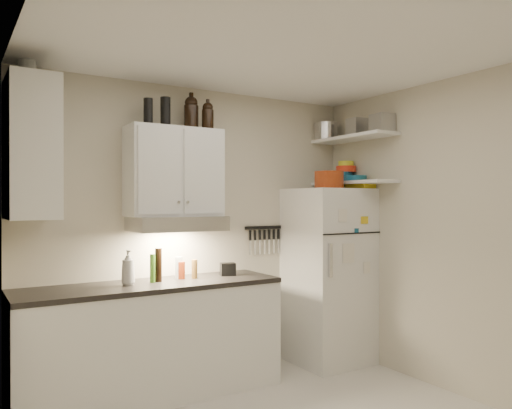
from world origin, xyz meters
TOP-DOWN VIEW (x-y plane):
  - ceiling at (0.00, 0.00)m, footprint 3.20×3.00m
  - back_wall at (0.00, 1.51)m, footprint 3.20×0.02m
  - left_wall at (-1.61, 0.00)m, footprint 0.02×3.00m
  - right_wall at (1.61, 0.00)m, footprint 0.02×3.00m
  - base_cabinet at (-0.55, 1.20)m, footprint 2.10×0.60m
  - countertop at (-0.55, 1.20)m, footprint 2.10×0.62m
  - upper_cabinet at (-0.30, 1.33)m, footprint 0.80×0.33m
  - side_cabinet at (-1.44, 1.20)m, footprint 0.33×0.55m
  - range_hood at (-0.30, 1.27)m, footprint 0.76×0.46m
  - fridge at (1.25, 1.16)m, footprint 0.70×0.68m
  - shelf_hi at (1.45, 1.02)m, footprint 0.30×0.95m
  - shelf_lo at (1.45, 1.02)m, footprint 0.30×0.95m
  - knife_strip at (0.70, 1.49)m, footprint 0.42×0.02m
  - dutch_oven at (1.11, 0.98)m, footprint 0.34×0.34m
  - book_stack at (1.48, 0.96)m, footprint 0.22×0.26m
  - spice_jar at (1.30, 1.17)m, footprint 0.07×0.07m
  - stock_pot at (1.41, 1.39)m, footprint 0.25×0.25m
  - tin_a at (1.51, 1.02)m, footprint 0.19×0.17m
  - tin_b at (1.51, 0.70)m, footprint 0.19×0.19m
  - bowl_teal at (1.48, 1.25)m, footprint 0.25×0.25m
  - bowl_orange at (1.51, 1.19)m, footprint 0.20×0.20m
  - bowl_yellow at (1.51, 1.19)m, footprint 0.16×0.16m
  - plates at (1.47, 1.01)m, footprint 0.28×0.28m
  - growler_a at (-0.13, 1.35)m, footprint 0.15×0.15m
  - growler_b at (-0.02, 1.26)m, footprint 0.11×0.11m
  - thermos_a at (-0.39, 1.30)m, footprint 0.10×0.10m
  - thermos_b at (-0.55, 1.27)m, footprint 0.09×0.09m
  - side_jar at (-1.45, 1.32)m, footprint 0.16×0.16m
  - soap_bottle at (-0.74, 1.20)m, footprint 0.13×0.13m
  - pepper_mill at (-0.15, 1.24)m, footprint 0.07×0.07m
  - oil_bottle at (-0.53, 1.23)m, footprint 0.06×0.06m
  - vinegar_bottle at (-0.48, 1.24)m, footprint 0.07×0.07m
  - clear_bottle at (-0.28, 1.29)m, footprint 0.08×0.08m
  - red_jar at (-0.26, 1.28)m, footprint 0.09×0.09m
  - caddy at (0.17, 1.24)m, footprint 0.15×0.12m

SIDE VIEW (x-z plane):
  - base_cabinet at x=-0.55m, z-range 0.00..0.88m
  - fridge at x=1.25m, z-range 0.00..1.70m
  - countertop at x=-0.55m, z-range 0.88..0.92m
  - caddy at x=0.17m, z-range 0.92..1.03m
  - red_jar at x=-0.26m, z-range 0.92..1.07m
  - pepper_mill at x=-0.15m, z-range 0.92..1.08m
  - clear_bottle at x=-0.28m, z-range 0.92..1.11m
  - oil_bottle at x=-0.53m, z-range 0.92..1.15m
  - vinegar_bottle at x=-0.48m, z-range 0.92..1.19m
  - soap_bottle at x=-0.74m, z-range 0.92..1.23m
  - back_wall at x=0.00m, z-range 0.00..2.60m
  - left_wall at x=-1.61m, z-range 0.00..2.60m
  - right_wall at x=1.61m, z-range 0.00..2.60m
  - knife_strip at x=0.70m, z-range 1.31..1.33m
  - range_hood at x=-0.30m, z-range 1.33..1.45m
  - book_stack at x=1.48m, z-range 1.70..1.78m
  - spice_jar at x=1.30m, z-range 1.70..1.79m
  - shelf_lo at x=1.45m, z-range 1.75..1.77m
  - dutch_oven at x=1.11m, z-range 1.70..1.86m
  - plates at x=1.47m, z-range 1.77..1.83m
  - upper_cabinet at x=-0.30m, z-range 1.45..2.20m
  - bowl_teal at x=1.48m, z-range 1.77..1.88m
  - bowl_orange at x=1.51m, z-range 1.88..1.94m
  - side_cabinet at x=-1.44m, z-range 1.45..2.45m
  - bowl_yellow at x=1.51m, z-range 1.94..1.99m
  - shelf_hi at x=1.45m, z-range 2.19..2.22m
  - tin_b at x=1.51m, z-range 2.21..2.39m
  - stock_pot at x=1.41m, z-range 2.21..2.39m
  - tin_a at x=1.51m, z-range 2.21..2.39m
  - thermos_b at x=-0.55m, z-range 2.20..2.41m
  - growler_b at x=-0.02m, z-range 2.20..2.44m
  - thermos_a at x=-0.39m, z-range 2.20..2.44m
  - growler_a at x=-0.13m, z-range 2.20..2.50m
  - side_jar at x=-1.45m, z-range 2.45..2.62m
  - ceiling at x=0.00m, z-range 2.60..2.62m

